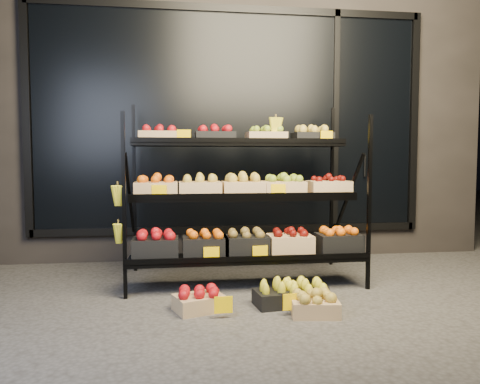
{
  "coord_description": "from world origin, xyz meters",
  "views": [
    {
      "loc": [
        -0.62,
        -3.61,
        1.12
      ],
      "look_at": [
        -0.04,
        0.55,
        0.83
      ],
      "focal_mm": 35.0,
      "sensor_mm": 36.0,
      "label": 1
    }
  ],
  "objects": [
    {
      "name": "building",
      "position": [
        0.0,
        2.59,
        1.75
      ],
      "size": [
        6.0,
        2.08,
        3.5
      ],
      "color": "#2D2826",
      "rests_on": "ground"
    },
    {
      "name": "display_rack",
      "position": [
        -0.01,
        0.6,
        0.79
      ],
      "size": [
        2.18,
        1.02,
        1.66
      ],
      "color": "black",
      "rests_on": "ground"
    },
    {
      "name": "floor_crate_left",
      "position": [
        -0.45,
        -0.2,
        0.09
      ],
      "size": [
        0.41,
        0.35,
        0.18
      ],
      "rotation": [
        0.0,
        0.0,
        0.33
      ],
      "color": "tan",
      "rests_on": "ground"
    },
    {
      "name": "tag_floor_b",
      "position": [
        0.2,
        -0.4,
        0.06
      ],
      "size": [
        0.13,
        0.01,
        0.12
      ],
      "primitive_type": "cube",
      "color": "#F5C200",
      "rests_on": "ground"
    },
    {
      "name": "tag_floor_a",
      "position": [
        -0.29,
        -0.4,
        0.06
      ],
      "size": [
        0.13,
        0.01,
        0.12
      ],
      "primitive_type": "cube",
      "color": "#F5C200",
      "rests_on": "ground"
    },
    {
      "name": "floor_crate_midleft",
      "position": [
        0.16,
        -0.17,
        0.09
      ],
      "size": [
        0.38,
        0.3,
        0.18
      ],
      "rotation": [
        0.0,
        0.0,
        0.13
      ],
      "color": "black",
      "rests_on": "ground"
    },
    {
      "name": "floor_crate_midright",
      "position": [
        0.37,
        -0.42,
        0.08
      ],
      "size": [
        0.37,
        0.29,
        0.18
      ],
      "rotation": [
        0.0,
        0.0,
        -0.15
      ],
      "color": "tan",
      "rests_on": "ground"
    },
    {
      "name": "ground",
      "position": [
        0.0,
        0.0,
        0.0
      ],
      "size": [
        24.0,
        24.0,
        0.0
      ],
      "primitive_type": "plane",
      "color": "#514F4C",
      "rests_on": "ground"
    },
    {
      "name": "floor_crate_right",
      "position": [
        0.36,
        -0.2,
        0.09
      ],
      "size": [
        0.44,
        0.38,
        0.19
      ],
      "rotation": [
        0.0,
        0.0,
        -0.33
      ],
      "color": "black",
      "rests_on": "ground"
    }
  ]
}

